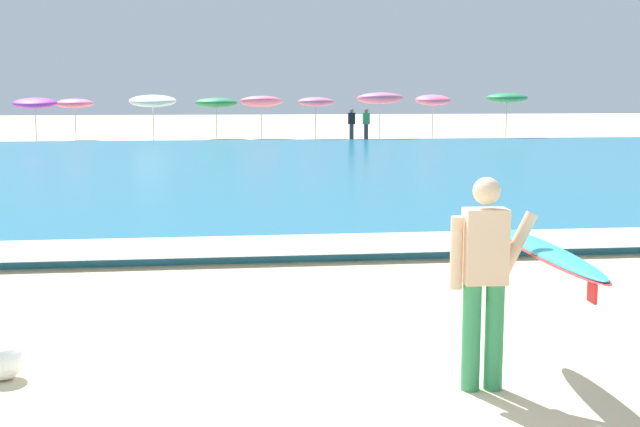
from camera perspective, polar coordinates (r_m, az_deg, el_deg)
ground_plane at (r=7.27m, az=-2.04°, el=-11.02°), size 160.00×160.00×0.00m
sea at (r=25.79m, az=-5.87°, el=3.03°), size 120.00×28.00×0.14m
surf_foam at (r=12.50m, az=-4.32°, el=-2.15°), size 120.00×1.66×0.01m
surfer_with_board at (r=6.92m, az=12.87°, el=-3.38°), size 0.99×2.40×1.73m
beach_umbrella_0 at (r=43.32m, az=-18.63°, el=7.05°), size 2.09×2.12×2.14m
beach_umbrella_1 at (r=43.60m, az=-16.17°, el=7.12°), size 1.80×1.81×2.03m
beach_umbrella_2 at (r=42.05m, az=-11.19°, el=7.43°), size 2.28×2.32×2.28m
beach_umbrella_3 at (r=43.22m, az=-7.01°, el=7.40°), size 2.13×2.13×2.07m
beach_umbrella_4 at (r=43.23m, az=-3.98°, el=7.53°), size 2.17×2.21×2.23m
beach_umbrella_5 at (r=41.22m, az=-0.29°, el=7.51°), size 1.75×1.76×2.11m
beach_umbrella_6 at (r=42.01m, az=4.06°, el=7.73°), size 2.29×2.33×2.39m
beach_umbrella_7 at (r=43.73m, az=7.61°, el=7.57°), size 1.79×1.82×2.26m
beach_umbrella_8 at (r=43.60m, az=12.46°, el=7.60°), size 2.06×2.07×2.30m
beachgoer_near_row_left at (r=40.18m, az=3.12°, el=6.02°), size 0.32×0.20×1.58m
beachgoer_near_row_mid at (r=40.17m, az=2.14°, el=6.03°), size 0.32×0.20×1.58m
beach_ball at (r=7.65m, az=-20.53°, el=-9.28°), size 0.33×0.33×0.33m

